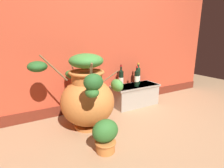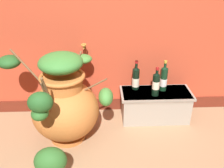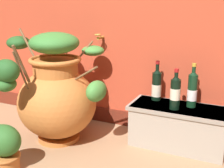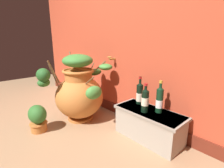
{
  "view_description": "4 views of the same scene",
  "coord_description": "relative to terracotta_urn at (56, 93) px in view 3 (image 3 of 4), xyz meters",
  "views": [
    {
      "loc": [
        -1.14,
        -1.23,
        1.05
      ],
      "look_at": [
        0.07,
        0.87,
        0.41
      ],
      "focal_mm": 28.71,
      "sensor_mm": 36.0,
      "label": 1
    },
    {
      "loc": [
        -0.05,
        -1.29,
        1.56
      ],
      "look_at": [
        0.04,
        0.72,
        0.52
      ],
      "focal_mm": 38.57,
      "sensor_mm": 36.0,
      "label": 2
    },
    {
      "loc": [
        0.95,
        -1.24,
        1.11
      ],
      "look_at": [
        0.02,
        0.74,
        0.49
      ],
      "focal_mm": 47.84,
      "sensor_mm": 36.0,
      "label": 3
    },
    {
      "loc": [
        1.45,
        -0.5,
        1.06
      ],
      "look_at": [
        0.1,
        0.74,
        0.57
      ],
      "focal_mm": 27.01,
      "sensor_mm": 36.0,
      "label": 4
    }
  ],
  "objects": [
    {
      "name": "terracotta_urn",
      "position": [
        0.0,
        0.0,
        0.0
      ],
      "size": [
        1.03,
        0.92,
        0.87
      ],
      "color": "#C17033",
      "rests_on": "ground_plane"
    },
    {
      "name": "wine_bottle_left",
      "position": [
        0.89,
        0.23,
        0.06
      ],
      "size": [
        0.08,
        0.08,
        0.31
      ],
      "color": "black",
      "rests_on": "stone_ledge"
    },
    {
      "name": "wine_bottle_right",
      "position": [
        0.71,
        0.38,
        0.05
      ],
      "size": [
        0.08,
        0.08,
        0.32
      ],
      "color": "black",
      "rests_on": "stone_ledge"
    },
    {
      "name": "stone_ledge",
      "position": [
        0.92,
        0.29,
        -0.22
      ],
      "size": [
        0.75,
        0.33,
        0.32
      ],
      "color": "#9E9384",
      "rests_on": "ground_plane"
    },
    {
      "name": "potted_shrub",
      "position": [
        -0.05,
        -0.54,
        -0.22
      ],
      "size": [
        0.25,
        0.2,
        0.32
      ],
      "color": "#C17033",
      "rests_on": "ground_plane"
    },
    {
      "name": "wine_bottle_middle",
      "position": [
        1.0,
        0.33,
        0.07
      ],
      "size": [
        0.07,
        0.07,
        0.33
      ],
      "color": "black",
      "rests_on": "stone_ledge"
    }
  ]
}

